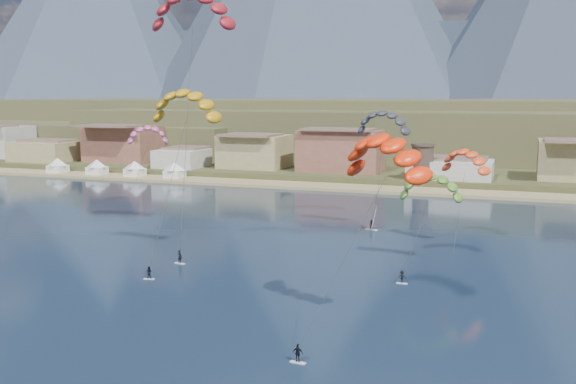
{
  "coord_description": "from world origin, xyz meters",
  "views": [
    {
      "loc": [
        27.76,
        -45.62,
        22.1
      ],
      "look_at": [
        0.0,
        32.0,
        10.0
      ],
      "focal_mm": 41.26,
      "sensor_mm": 36.0,
      "label": 1
    }
  ],
  "objects_px": {
    "watchtower": "(423,161)",
    "kitesurfer_red": "(192,5)",
    "kitesurfer_yellow": "(185,101)",
    "windsurfer": "(372,222)",
    "kitesurfer_orange": "(386,150)",
    "kitesurfer_green": "(431,183)"
  },
  "relations": [
    {
      "from": "watchtower",
      "to": "kitesurfer_orange",
      "type": "bearing_deg",
      "value": -83.83
    },
    {
      "from": "kitesurfer_yellow",
      "to": "watchtower",
      "type": "bearing_deg",
      "value": 76.2
    },
    {
      "from": "watchtower",
      "to": "kitesurfer_yellow",
      "type": "xyz_separation_m",
      "value": [
        -19.87,
        -80.91,
        14.92
      ]
    },
    {
      "from": "kitesurfer_red",
      "to": "kitesurfer_green",
      "type": "xyz_separation_m",
      "value": [
        35.05,
        -1.35,
        -24.34
      ]
    },
    {
      "from": "watchtower",
      "to": "windsurfer",
      "type": "bearing_deg",
      "value": -90.26
    },
    {
      "from": "watchtower",
      "to": "kitesurfer_yellow",
      "type": "distance_m",
      "value": 84.64
    },
    {
      "from": "kitesurfer_orange",
      "to": "watchtower",
      "type": "bearing_deg",
      "value": 96.17
    },
    {
      "from": "kitesurfer_orange",
      "to": "kitesurfer_yellow",
      "type": "bearing_deg",
      "value": 149.78
    },
    {
      "from": "kitesurfer_red",
      "to": "windsurfer",
      "type": "distance_m",
      "value": 44.65
    },
    {
      "from": "kitesurfer_orange",
      "to": "windsurfer",
      "type": "bearing_deg",
      "value": 103.66
    },
    {
      "from": "watchtower",
      "to": "kitesurfer_orange",
      "type": "xyz_separation_m",
      "value": [
        10.66,
        -98.69,
        10.68
      ]
    },
    {
      "from": "kitesurfer_red",
      "to": "windsurfer",
      "type": "relative_size",
      "value": 9.83
    },
    {
      "from": "kitesurfer_green",
      "to": "windsurfer",
      "type": "height_order",
      "value": "kitesurfer_green"
    },
    {
      "from": "kitesurfer_yellow",
      "to": "kitesurfer_orange",
      "type": "height_order",
      "value": "kitesurfer_yellow"
    },
    {
      "from": "kitesurfer_red",
      "to": "kitesurfer_yellow",
      "type": "relative_size",
      "value": 1.57
    },
    {
      "from": "windsurfer",
      "to": "kitesurfer_orange",
      "type": "bearing_deg",
      "value": -76.34
    },
    {
      "from": "kitesurfer_green",
      "to": "windsurfer",
      "type": "xyz_separation_m",
      "value": [
        -11.76,
        18.97,
        -9.44
      ]
    },
    {
      "from": "kitesurfer_orange",
      "to": "windsurfer",
      "type": "relative_size",
      "value": 5.36
    },
    {
      "from": "kitesurfer_orange",
      "to": "kitesurfer_green",
      "type": "height_order",
      "value": "kitesurfer_orange"
    },
    {
      "from": "watchtower",
      "to": "kitesurfer_orange",
      "type": "distance_m",
      "value": 99.84
    },
    {
      "from": "watchtower",
      "to": "kitesurfer_red",
      "type": "xyz_separation_m",
      "value": [
        -23.53,
        -71.4,
        28.66
      ]
    },
    {
      "from": "kitesurfer_red",
      "to": "windsurfer",
      "type": "height_order",
      "value": "kitesurfer_red"
    }
  ]
}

